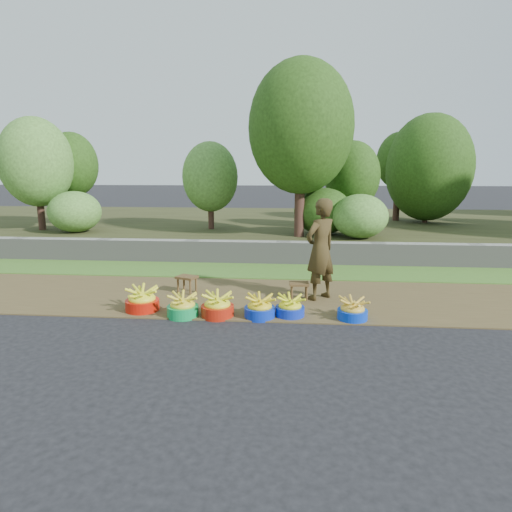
# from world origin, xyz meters

# --- Properties ---
(ground_plane) EXTENTS (120.00, 120.00, 0.00)m
(ground_plane) POSITION_xyz_m (0.00, 0.00, 0.00)
(ground_plane) COLOR black
(ground_plane) RESTS_ON ground
(dirt_shoulder) EXTENTS (80.00, 2.50, 0.02)m
(dirt_shoulder) POSITION_xyz_m (0.00, 1.25, 0.01)
(dirt_shoulder) COLOR brown
(dirt_shoulder) RESTS_ON ground
(grass_verge) EXTENTS (80.00, 1.50, 0.04)m
(grass_verge) POSITION_xyz_m (0.00, 3.25, 0.02)
(grass_verge) COLOR #497928
(grass_verge) RESTS_ON ground
(retaining_wall) EXTENTS (80.00, 0.35, 0.55)m
(retaining_wall) POSITION_xyz_m (0.00, 4.10, 0.28)
(retaining_wall) COLOR gray
(retaining_wall) RESTS_ON ground
(earth_bank) EXTENTS (80.00, 10.00, 0.50)m
(earth_bank) POSITION_xyz_m (0.00, 9.00, 0.25)
(earth_bank) COLOR #36381B
(earth_bank) RESTS_ON ground
(vegetation) EXTENTS (31.76, 9.08, 4.63)m
(vegetation) POSITION_xyz_m (3.48, 7.43, 2.69)
(vegetation) COLOR #3F261D
(vegetation) RESTS_ON earth_bank
(basin_a) EXTENTS (0.53, 0.53, 0.40)m
(basin_a) POSITION_xyz_m (-2.17, 0.36, 0.18)
(basin_a) COLOR red
(basin_a) RESTS_ON ground
(basin_b) EXTENTS (0.48, 0.48, 0.36)m
(basin_b) POSITION_xyz_m (-1.46, 0.16, 0.16)
(basin_b) COLOR #109748
(basin_b) RESTS_ON ground
(basin_c) EXTENTS (0.51, 0.51, 0.38)m
(basin_c) POSITION_xyz_m (-0.92, 0.20, 0.17)
(basin_c) COLOR #B01E0C
(basin_c) RESTS_ON ground
(basin_d) EXTENTS (0.47, 0.47, 0.35)m
(basin_d) POSITION_xyz_m (-0.27, 0.21, 0.16)
(basin_d) COLOR #0C2DB9
(basin_d) RESTS_ON ground
(basin_e) EXTENTS (0.45, 0.45, 0.33)m
(basin_e) POSITION_xyz_m (0.20, 0.31, 0.15)
(basin_e) COLOR #102AB9
(basin_e) RESTS_ON ground
(basin_f) EXTENTS (0.45, 0.45, 0.34)m
(basin_f) POSITION_xyz_m (1.14, 0.23, 0.15)
(basin_f) COLOR #0935CC
(basin_f) RESTS_ON ground
(stool_left) EXTENTS (0.42, 0.38, 0.31)m
(stool_left) POSITION_xyz_m (-1.70, 1.42, 0.27)
(stool_left) COLOR brown
(stool_left) RESTS_ON dirt_shoulder
(stool_right) EXTENTS (0.34, 0.27, 0.29)m
(stool_right) POSITION_xyz_m (0.34, 1.18, 0.25)
(stool_right) COLOR brown
(stool_right) RESTS_ON dirt_shoulder
(vendor_woman) EXTENTS (0.75, 0.74, 1.75)m
(vendor_woman) POSITION_xyz_m (0.70, 1.24, 0.90)
(vendor_woman) COLOR black
(vendor_woman) RESTS_ON dirt_shoulder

